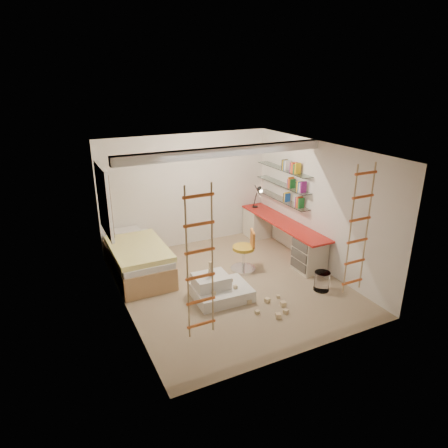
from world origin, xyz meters
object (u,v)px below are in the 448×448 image
bed (138,259)px  swivel_chair (245,256)px  desk (281,235)px  play_platform (219,289)px

bed → swivel_chair: swivel_chair is taller
desk → bed: size_ratio=1.40×
bed → play_platform: 1.89m
bed → play_platform: bearing=-55.6°
bed → swivel_chair: (2.01, -0.80, -0.01)m
swivel_chair → play_platform: (-0.94, -0.76, -0.15)m
desk → play_platform: size_ratio=2.74×
swivel_chair → play_platform: 1.22m
desk → swivel_chair: size_ratio=3.24×
desk → swivel_chair: (-1.19, -0.44, -0.09)m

